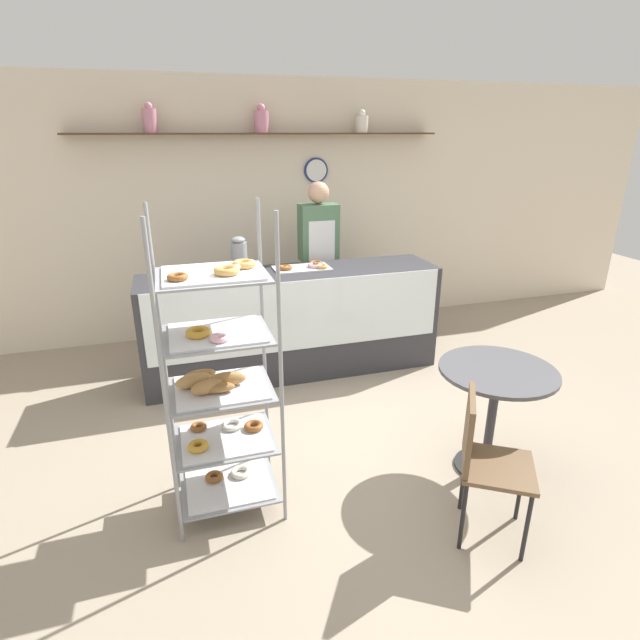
% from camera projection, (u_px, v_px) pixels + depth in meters
% --- Properties ---
extents(ground_plane, '(14.00, 14.00, 0.00)m').
position_uv_depth(ground_plane, '(339.00, 449.00, 3.63)').
color(ground_plane, gray).
extents(back_wall, '(10.00, 0.30, 2.70)m').
position_uv_depth(back_wall, '(264.00, 209.00, 5.47)').
color(back_wall, beige).
rests_on(back_wall, ground_plane).
extents(display_counter, '(2.72, 0.63, 0.98)m').
position_uv_depth(display_counter, '(293.00, 322.00, 4.67)').
color(display_counter, '#333338').
rests_on(display_counter, ground_plane).
extents(pastry_rack, '(0.62, 0.51, 1.82)m').
position_uv_depth(pastry_rack, '(219.00, 384.00, 2.82)').
color(pastry_rack, gray).
rests_on(pastry_rack, ground_plane).
extents(person_worker, '(0.38, 0.23, 1.72)m').
position_uv_depth(person_worker, '(319.00, 259.00, 5.06)').
color(person_worker, '#282833').
rests_on(person_worker, ground_plane).
extents(cafe_table, '(0.74, 0.74, 0.75)m').
position_uv_depth(cafe_table, '(495.00, 394.00, 3.24)').
color(cafe_table, '#262628').
rests_on(cafe_table, ground_plane).
extents(cafe_chair, '(0.52, 0.52, 0.87)m').
position_uv_depth(cafe_chair, '(483.00, 453.00, 2.71)').
color(cafe_chair, black).
rests_on(cafe_chair, ground_plane).
extents(coffee_carafe, '(0.14, 0.14, 0.33)m').
position_uv_depth(coffee_carafe, '(239.00, 256.00, 4.36)').
color(coffee_carafe, gray).
rests_on(coffee_carafe, display_counter).
extents(donut_tray_counter, '(0.52, 0.29, 0.05)m').
position_uv_depth(donut_tray_counter, '(304.00, 267.00, 4.58)').
color(donut_tray_counter, silver).
rests_on(donut_tray_counter, display_counter).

